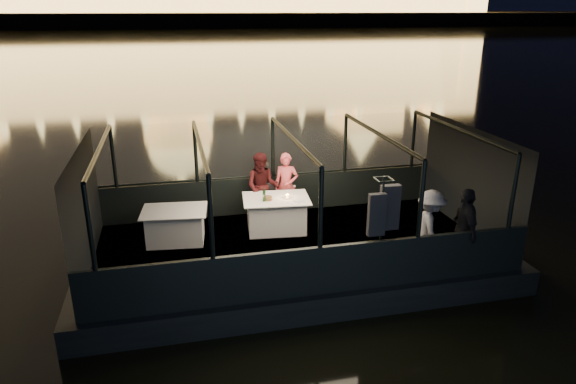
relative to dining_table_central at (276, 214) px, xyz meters
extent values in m
plane|color=black|center=(0.17, 79.15, -0.89)|extent=(500.00, 500.00, 0.00)
cube|color=black|center=(0.17, -0.85, -0.89)|extent=(8.60, 4.40, 1.00)
cube|color=black|center=(0.17, -0.85, -0.41)|extent=(8.00, 4.00, 0.04)
cube|color=black|center=(0.17, 1.15, 0.06)|extent=(8.00, 0.08, 0.90)
cube|color=black|center=(0.17, -2.85, 0.06)|extent=(8.00, 0.08, 0.90)
cube|color=#423D33|center=(0.17, 209.15, 0.11)|extent=(400.00, 140.00, 6.00)
cube|color=silver|center=(0.00, 0.00, 0.00)|extent=(1.55, 1.19, 0.77)
cube|color=white|center=(-2.21, -0.10, 0.00)|extent=(1.45, 1.12, 0.72)
cube|color=black|center=(0.07, 0.63, 0.06)|extent=(0.43, 0.43, 0.84)
cube|color=black|center=(0.38, 0.65, 0.06)|extent=(0.51, 0.51, 0.84)
imported|color=#E8545C|center=(0.40, 0.74, 0.36)|extent=(0.66, 0.55, 1.55)
imported|color=#3A1012|center=(-0.18, 0.72, 0.36)|extent=(0.92, 0.81, 1.61)
imported|color=silver|center=(2.55, -2.20, 0.47)|extent=(0.72, 1.06, 1.50)
imported|color=black|center=(3.06, -2.54, 0.47)|extent=(0.57, 1.01, 1.62)
cylinder|color=#153A15|center=(-0.29, -0.13, 0.53)|extent=(0.08, 0.08, 0.30)
cylinder|color=brown|center=(-0.20, -0.07, 0.42)|extent=(0.22, 0.22, 0.08)
cylinder|color=#FB993E|center=(0.24, -0.04, 0.42)|extent=(0.06, 0.06, 0.08)
cylinder|color=silver|center=(0.44, -0.26, 0.39)|extent=(0.32, 0.32, 0.02)
cylinder|color=white|center=(-0.10, 0.03, 0.39)|extent=(0.25, 0.25, 0.02)
camera|label=1|loc=(-2.13, -10.36, 4.31)|focal=32.00mm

